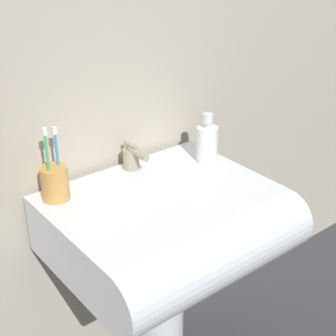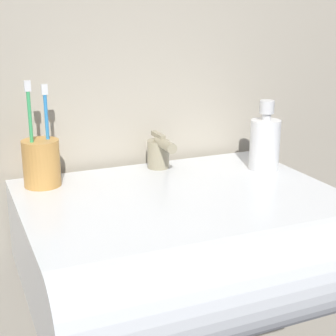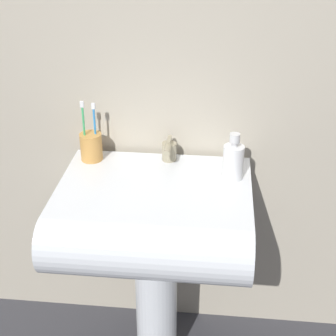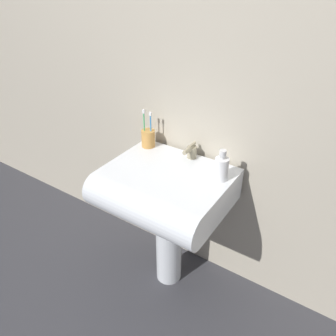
{
  "view_description": "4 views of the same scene",
  "coord_description": "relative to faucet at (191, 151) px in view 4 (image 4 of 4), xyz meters",
  "views": [
    {
      "loc": [
        -0.74,
        -0.97,
        1.45
      ],
      "look_at": [
        0.01,
        -0.03,
        0.84
      ],
      "focal_mm": 55.0,
      "sensor_mm": 36.0,
      "label": 1
    },
    {
      "loc": [
        -0.39,
        -0.85,
        1.09
      ],
      "look_at": [
        -0.03,
        -0.01,
        0.81
      ],
      "focal_mm": 55.0,
      "sensor_mm": 36.0,
      "label": 2
    },
    {
      "loc": [
        0.18,
        -1.36,
        1.56
      ],
      "look_at": [
        0.04,
        0.03,
        0.8
      ],
      "focal_mm": 55.0,
      "sensor_mm": 36.0,
      "label": 3
    },
    {
      "loc": [
        0.73,
        -1.12,
        1.6
      ],
      "look_at": [
        0.01,
        -0.02,
        0.78
      ],
      "focal_mm": 35.0,
      "sensor_mm": 36.0,
      "label": 4
    }
  ],
  "objects": [
    {
      "name": "wall_back",
      "position": [
        -0.03,
        0.09,
        0.41
      ],
      "size": [
        5.0,
        0.05,
        2.4
      ],
      "primitive_type": "cube",
      "color": "#B7AD99",
      "rests_on": "ground"
    },
    {
      "name": "ground_plane",
      "position": [
        -0.03,
        -0.16,
        -0.79
      ],
      "size": [
        6.0,
        6.0,
        0.0
      ],
      "primitive_type": "plane",
      "color": "#38383D",
      "rests_on": "ground"
    },
    {
      "name": "sink_basin",
      "position": [
        -0.03,
        -0.23,
        -0.12
      ],
      "size": [
        0.6,
        0.51,
        0.17
      ],
      "color": "white",
      "rests_on": "sink_pedestal"
    },
    {
      "name": "soap_bottle",
      "position": [
        0.21,
        -0.09,
        0.02
      ],
      "size": [
        0.07,
        0.07,
        0.15
      ],
      "color": "white",
      "rests_on": "sink_basin"
    },
    {
      "name": "sink_pedestal",
      "position": [
        -0.03,
        -0.16,
        -0.5
      ],
      "size": [
        0.15,
        0.15,
        0.58
      ],
      "primitive_type": "cylinder",
      "color": "white",
      "rests_on": "ground"
    },
    {
      "name": "toothbrush_cup",
      "position": [
        -0.26,
        -0.02,
        0.01
      ],
      "size": [
        0.07,
        0.07,
        0.21
      ],
      "color": "#D19347",
      "rests_on": "sink_basin"
    },
    {
      "name": "faucet",
      "position": [
        0.0,
        0.0,
        0.0
      ],
      "size": [
        0.05,
        0.11,
        0.08
      ],
      "color": "tan",
      "rests_on": "sink_basin"
    }
  ]
}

